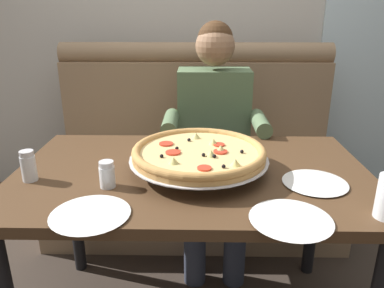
{
  "coord_description": "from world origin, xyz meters",
  "views": [
    {
      "loc": [
        0.03,
        -1.31,
        1.32
      ],
      "look_at": [
        -0.0,
        0.02,
        0.84
      ],
      "focal_mm": 34.46,
      "sensor_mm": 36.0,
      "label": 1
    }
  ],
  "objects_px": {
    "plate_near_right": "(315,181)",
    "diner_main": "(214,129)",
    "shaker_oregano": "(29,168)",
    "booth_bench": "(195,163)",
    "pizza": "(199,153)",
    "dining_table": "(192,190)",
    "plate_near_left": "(90,213)",
    "plate_far_side": "(291,218)",
    "shaker_parmesan": "(107,176)"
  },
  "relations": [
    {
      "from": "dining_table",
      "to": "pizza",
      "type": "distance_m",
      "value": 0.16
    },
    {
      "from": "shaker_parmesan",
      "to": "plate_near_left",
      "type": "distance_m",
      "value": 0.2
    },
    {
      "from": "dining_table",
      "to": "plate_far_side",
      "type": "xyz_separation_m",
      "value": [
        0.3,
        -0.36,
        0.1
      ]
    },
    {
      "from": "booth_bench",
      "to": "plate_far_side",
      "type": "distance_m",
      "value": 1.33
    },
    {
      "from": "shaker_oregano",
      "to": "plate_far_side",
      "type": "height_order",
      "value": "shaker_oregano"
    },
    {
      "from": "shaker_parmesan",
      "to": "plate_far_side",
      "type": "height_order",
      "value": "shaker_parmesan"
    },
    {
      "from": "booth_bench",
      "to": "diner_main",
      "type": "relative_size",
      "value": 1.38
    },
    {
      "from": "booth_bench",
      "to": "shaker_oregano",
      "type": "xyz_separation_m",
      "value": [
        -0.59,
        -0.99,
        0.39
      ]
    },
    {
      "from": "pizza",
      "to": "shaker_parmesan",
      "type": "relative_size",
      "value": 5.52
    },
    {
      "from": "dining_table",
      "to": "diner_main",
      "type": "xyz_separation_m",
      "value": [
        0.11,
        0.62,
        0.06
      ]
    },
    {
      "from": "booth_bench",
      "to": "dining_table",
      "type": "distance_m",
      "value": 0.92
    },
    {
      "from": "dining_table",
      "to": "plate_far_side",
      "type": "relative_size",
      "value": 5.56
    },
    {
      "from": "diner_main",
      "to": "pizza",
      "type": "distance_m",
      "value": 0.64
    },
    {
      "from": "dining_table",
      "to": "plate_near_right",
      "type": "distance_m",
      "value": 0.46
    },
    {
      "from": "shaker_parmesan",
      "to": "plate_near_left",
      "type": "relative_size",
      "value": 0.39
    },
    {
      "from": "booth_bench",
      "to": "pizza",
      "type": "distance_m",
      "value": 0.99
    },
    {
      "from": "diner_main",
      "to": "plate_far_side",
      "type": "bearing_deg",
      "value": -79.11
    },
    {
      "from": "pizza",
      "to": "plate_near_left",
      "type": "xyz_separation_m",
      "value": [
        -0.33,
        -0.33,
        -0.06
      ]
    },
    {
      "from": "plate_far_side",
      "to": "pizza",
      "type": "bearing_deg",
      "value": 127.63
    },
    {
      "from": "diner_main",
      "to": "plate_near_right",
      "type": "relative_size",
      "value": 5.56
    },
    {
      "from": "pizza",
      "to": "shaker_parmesan",
      "type": "xyz_separation_m",
      "value": [
        -0.32,
        -0.14,
        -0.03
      ]
    },
    {
      "from": "plate_near_left",
      "to": "plate_far_side",
      "type": "relative_size",
      "value": 0.99
    },
    {
      "from": "plate_near_right",
      "to": "shaker_oregano",
      "type": "bearing_deg",
      "value": 179.44
    },
    {
      "from": "booth_bench",
      "to": "shaker_oregano",
      "type": "height_order",
      "value": "booth_bench"
    },
    {
      "from": "pizza",
      "to": "plate_near_left",
      "type": "distance_m",
      "value": 0.47
    },
    {
      "from": "diner_main",
      "to": "shaker_oregano",
      "type": "xyz_separation_m",
      "value": [
        -0.7,
        -0.72,
        0.08
      ]
    },
    {
      "from": "booth_bench",
      "to": "plate_far_side",
      "type": "bearing_deg",
      "value": -76.58
    },
    {
      "from": "booth_bench",
      "to": "diner_main",
      "type": "bearing_deg",
      "value": -67.77
    },
    {
      "from": "booth_bench",
      "to": "diner_main",
      "type": "xyz_separation_m",
      "value": [
        0.11,
        -0.27,
        0.31
      ]
    },
    {
      "from": "booth_bench",
      "to": "shaker_oregano",
      "type": "bearing_deg",
      "value": -120.72
    },
    {
      "from": "diner_main",
      "to": "plate_near_left",
      "type": "xyz_separation_m",
      "value": [
        -0.41,
        -0.96,
        0.04
      ]
    },
    {
      "from": "diner_main",
      "to": "plate_far_side",
      "type": "height_order",
      "value": "diner_main"
    },
    {
      "from": "booth_bench",
      "to": "plate_near_left",
      "type": "distance_m",
      "value": 1.31
    },
    {
      "from": "pizza",
      "to": "shaker_parmesan",
      "type": "bearing_deg",
      "value": -156.28
    },
    {
      "from": "dining_table",
      "to": "plate_near_right",
      "type": "relative_size",
      "value": 5.96
    },
    {
      "from": "plate_near_right",
      "to": "diner_main",
      "type": "bearing_deg",
      "value": 114.4
    },
    {
      "from": "plate_near_left",
      "to": "plate_near_right",
      "type": "bearing_deg",
      "value": 17.33
    },
    {
      "from": "plate_far_side",
      "to": "diner_main",
      "type": "bearing_deg",
      "value": 100.89
    },
    {
      "from": "shaker_parmesan",
      "to": "dining_table",
      "type": "bearing_deg",
      "value": 27.11
    },
    {
      "from": "pizza",
      "to": "plate_near_right",
      "type": "distance_m",
      "value": 0.43
    },
    {
      "from": "pizza",
      "to": "plate_far_side",
      "type": "relative_size",
      "value": 2.15
    },
    {
      "from": "plate_near_right",
      "to": "plate_far_side",
      "type": "relative_size",
      "value": 0.93
    },
    {
      "from": "plate_near_right",
      "to": "plate_far_side",
      "type": "xyz_separation_m",
      "value": [
        -0.14,
        -0.25,
        0.0
      ]
    },
    {
      "from": "dining_table",
      "to": "shaker_parmesan",
      "type": "height_order",
      "value": "shaker_parmesan"
    },
    {
      "from": "shaker_oregano",
      "to": "plate_near_right",
      "type": "relative_size",
      "value": 0.5
    },
    {
      "from": "booth_bench",
      "to": "diner_main",
      "type": "height_order",
      "value": "diner_main"
    },
    {
      "from": "dining_table",
      "to": "plate_near_left",
      "type": "distance_m",
      "value": 0.47
    },
    {
      "from": "diner_main",
      "to": "shaker_parmesan",
      "type": "relative_size",
      "value": 13.37
    },
    {
      "from": "shaker_oregano",
      "to": "plate_near_left",
      "type": "bearing_deg",
      "value": -40.06
    },
    {
      "from": "plate_near_left",
      "to": "dining_table",
      "type": "bearing_deg",
      "value": 48.91
    }
  ]
}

